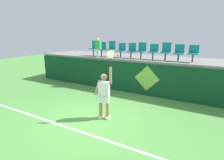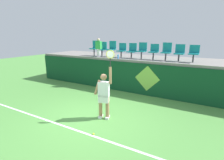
{
  "view_description": "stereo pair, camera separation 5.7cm",
  "coord_description": "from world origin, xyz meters",
  "px_view_note": "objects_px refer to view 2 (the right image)",
  "views": [
    {
      "loc": [
        3.59,
        -4.71,
        2.95
      ],
      "look_at": [
        0.21,
        1.25,
        1.21
      ],
      "focal_mm": 28.27,
      "sensor_mm": 36.0,
      "label": 1
    },
    {
      "loc": [
        3.64,
        -4.68,
        2.95
      ],
      "look_at": [
        0.21,
        1.25,
        1.21
      ],
      "focal_mm": 28.27,
      "sensor_mm": 36.0,
      "label": 2
    }
  ],
  "objects_px": {
    "water_bottle": "(118,57)",
    "stadium_chair_3": "(122,50)",
    "stadium_chair_8": "(179,52)",
    "tennis_player": "(104,94)",
    "stadium_chair_6": "(154,51)",
    "stadium_chair_5": "(142,50)",
    "stadium_chair_9": "(194,53)",
    "tennis_ball": "(93,134)",
    "stadium_chair_4": "(132,50)",
    "spectator_0": "(99,47)",
    "stadium_chair_0": "(95,47)",
    "stadium_chair_2": "(112,48)",
    "stadium_chair_7": "(166,51)",
    "stadium_chair_1": "(103,48)"
  },
  "relations": [
    {
      "from": "stadium_chair_3",
      "to": "stadium_chair_4",
      "type": "distance_m",
      "value": 0.63
    },
    {
      "from": "water_bottle",
      "to": "stadium_chair_8",
      "type": "distance_m",
      "value": 3.07
    },
    {
      "from": "stadium_chair_0",
      "to": "stadium_chair_8",
      "type": "xyz_separation_m",
      "value": [
        4.96,
        -0.0,
        -0.06
      ]
    },
    {
      "from": "stadium_chair_3",
      "to": "stadium_chair_9",
      "type": "distance_m",
      "value": 3.73
    },
    {
      "from": "water_bottle",
      "to": "stadium_chair_3",
      "type": "height_order",
      "value": "stadium_chair_3"
    },
    {
      "from": "tennis_ball",
      "to": "stadium_chair_4",
      "type": "bearing_deg",
      "value": 101.46
    },
    {
      "from": "water_bottle",
      "to": "stadium_chair_7",
      "type": "xyz_separation_m",
      "value": [
        2.37,
        0.64,
        0.37
      ]
    },
    {
      "from": "water_bottle",
      "to": "stadium_chair_1",
      "type": "relative_size",
      "value": 0.27
    },
    {
      "from": "water_bottle",
      "to": "spectator_0",
      "type": "height_order",
      "value": "spectator_0"
    },
    {
      "from": "stadium_chair_6",
      "to": "tennis_player",
      "type": "bearing_deg",
      "value": -97.38
    },
    {
      "from": "stadium_chair_9",
      "to": "spectator_0",
      "type": "bearing_deg",
      "value": -175.28
    },
    {
      "from": "stadium_chair_9",
      "to": "tennis_ball",
      "type": "bearing_deg",
      "value": -112.07
    },
    {
      "from": "stadium_chair_1",
      "to": "stadium_chair_4",
      "type": "distance_m",
      "value": 1.91
    },
    {
      "from": "stadium_chair_3",
      "to": "stadium_chair_8",
      "type": "distance_m",
      "value": 3.09
    },
    {
      "from": "tennis_ball",
      "to": "stadium_chair_9",
      "type": "height_order",
      "value": "stadium_chair_9"
    },
    {
      "from": "tennis_player",
      "to": "water_bottle",
      "type": "distance_m",
      "value": 3.67
    },
    {
      "from": "stadium_chair_5",
      "to": "stadium_chair_8",
      "type": "bearing_deg",
      "value": -0.04
    },
    {
      "from": "tennis_player",
      "to": "stadium_chair_9",
      "type": "bearing_deg",
      "value": 58.92
    },
    {
      "from": "tennis_player",
      "to": "tennis_ball",
      "type": "bearing_deg",
      "value": -73.77
    },
    {
      "from": "water_bottle",
      "to": "stadium_chair_6",
      "type": "relative_size",
      "value": 0.28
    },
    {
      "from": "stadium_chair_3",
      "to": "spectator_0",
      "type": "xyz_separation_m",
      "value": [
        -1.29,
        -0.42,
        0.11
      ]
    },
    {
      "from": "stadium_chair_3",
      "to": "stadium_chair_5",
      "type": "distance_m",
      "value": 1.21
    },
    {
      "from": "tennis_ball",
      "to": "stadium_chair_7",
      "type": "distance_m",
      "value": 5.61
    },
    {
      "from": "spectator_0",
      "to": "water_bottle",
      "type": "bearing_deg",
      "value": -8.79
    },
    {
      "from": "tennis_player",
      "to": "stadium_chair_5",
      "type": "relative_size",
      "value": 2.9
    },
    {
      "from": "water_bottle",
      "to": "stadium_chair_3",
      "type": "distance_m",
      "value": 0.72
    },
    {
      "from": "stadium_chair_2",
      "to": "tennis_player",
      "type": "bearing_deg",
      "value": -63.51
    },
    {
      "from": "stadium_chair_6",
      "to": "stadium_chair_9",
      "type": "bearing_deg",
      "value": -0.02
    },
    {
      "from": "stadium_chair_4",
      "to": "stadium_chair_7",
      "type": "distance_m",
      "value": 1.85
    },
    {
      "from": "tennis_player",
      "to": "stadium_chair_6",
      "type": "bearing_deg",
      "value": 82.62
    },
    {
      "from": "tennis_ball",
      "to": "stadium_chair_2",
      "type": "height_order",
      "value": "stadium_chair_2"
    },
    {
      "from": "stadium_chair_1",
      "to": "stadium_chair_5",
      "type": "relative_size",
      "value": 0.99
    },
    {
      "from": "water_bottle",
      "to": "stadium_chair_3",
      "type": "xyz_separation_m",
      "value": [
        -0.11,
        0.63,
        0.33
      ]
    },
    {
      "from": "tennis_player",
      "to": "spectator_0",
      "type": "relative_size",
      "value": 2.33
    },
    {
      "from": "stadium_chair_3",
      "to": "stadium_chair_8",
      "type": "relative_size",
      "value": 0.99
    },
    {
      "from": "tennis_ball",
      "to": "water_bottle",
      "type": "height_order",
      "value": "water_bottle"
    },
    {
      "from": "tennis_ball",
      "to": "spectator_0",
      "type": "bearing_deg",
      "value": 122.2
    },
    {
      "from": "stadium_chair_2",
      "to": "stadium_chair_8",
      "type": "xyz_separation_m",
      "value": [
        3.74,
        -0.0,
        -0.06
      ]
    },
    {
      "from": "stadium_chair_4",
      "to": "stadium_chair_6",
      "type": "relative_size",
      "value": 1.02
    },
    {
      "from": "water_bottle",
      "to": "stadium_chair_6",
      "type": "height_order",
      "value": "stadium_chair_6"
    },
    {
      "from": "stadium_chair_2",
      "to": "stadium_chair_9",
      "type": "relative_size",
      "value": 1.14
    },
    {
      "from": "water_bottle",
      "to": "stadium_chair_7",
      "type": "bearing_deg",
      "value": 15.08
    },
    {
      "from": "stadium_chair_7",
      "to": "stadium_chair_8",
      "type": "bearing_deg",
      "value": -0.4
    },
    {
      "from": "stadium_chair_0",
      "to": "stadium_chair_3",
      "type": "distance_m",
      "value": 1.87
    },
    {
      "from": "stadium_chair_7",
      "to": "tennis_ball",
      "type": "bearing_deg",
      "value": -99.07
    },
    {
      "from": "stadium_chair_6",
      "to": "stadium_chair_7",
      "type": "xyz_separation_m",
      "value": [
        0.63,
        0.01,
        0.03
      ]
    },
    {
      "from": "tennis_ball",
      "to": "water_bottle",
      "type": "distance_m",
      "value": 5.06
    },
    {
      "from": "stadium_chair_5",
      "to": "stadium_chair_6",
      "type": "bearing_deg",
      "value": -0.51
    },
    {
      "from": "stadium_chair_4",
      "to": "stadium_chair_9",
      "type": "height_order",
      "value": "stadium_chair_4"
    },
    {
      "from": "stadium_chair_4",
      "to": "spectator_0",
      "type": "bearing_deg",
      "value": -167.57
    }
  ]
}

